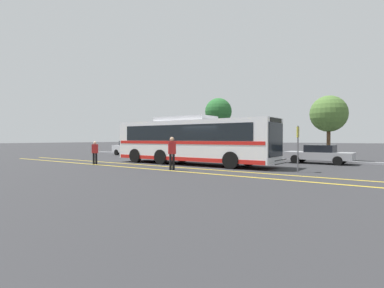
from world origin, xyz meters
TOP-DOWN VIEW (x-y plane):
  - ground_plane at (0.00, 0.00)m, footprint 220.00×220.00m
  - lane_strip_0 at (-1.44, -1.97)m, footprint 31.55×0.20m
  - lane_strip_1 at (-1.44, -3.68)m, footprint 31.55×0.20m
  - curb_strip at (-1.44, 7.28)m, footprint 39.55×0.36m
  - transit_bus at (-1.45, 0.23)m, footprint 11.89×2.75m
  - parked_car_0 at (-13.05, 5.46)m, footprint 4.02×1.99m
  - parked_car_1 at (-7.60, 5.76)m, footprint 4.55×2.14m
  - parked_car_2 at (-0.70, 5.77)m, footprint 4.75×2.20m
  - parked_car_3 at (5.40, 5.92)m, footprint 4.42×1.94m
  - pedestrian_0 at (-0.27, -3.32)m, footprint 0.45×0.45m
  - pedestrian_1 at (-6.87, -3.52)m, footprint 0.43×0.47m
  - bus_stop_sign at (5.75, -0.36)m, footprint 0.07×0.40m
  - tree_0 at (5.44, 8.80)m, footprint 2.80×2.80m
  - tree_1 at (-6.14, 11.68)m, footprint 2.87×2.87m

SIDE VIEW (x-z plane):
  - ground_plane at x=0.00m, z-range 0.00..0.00m
  - lane_strip_0 at x=-1.44m, z-range 0.00..0.01m
  - lane_strip_1 at x=-1.44m, z-range 0.00..0.01m
  - curb_strip at x=-1.44m, z-range 0.00..0.15m
  - parked_car_3 at x=5.40m, z-range 0.02..1.32m
  - parked_car_2 at x=-0.70m, z-range -0.01..1.51m
  - parked_car_1 at x=-7.60m, z-range 0.01..1.50m
  - parked_car_0 at x=-13.05m, z-range 0.01..1.52m
  - pedestrian_1 at x=-6.87m, z-range 0.10..1.66m
  - pedestrian_0 at x=-0.27m, z-range 0.14..1.97m
  - bus_stop_sign at x=5.75m, z-range 0.32..2.73m
  - transit_bus at x=-1.45m, z-range 0.06..3.29m
  - tree_0 at x=5.44m, z-range 1.11..6.19m
  - tree_1 at x=-6.14m, z-range 1.58..7.68m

